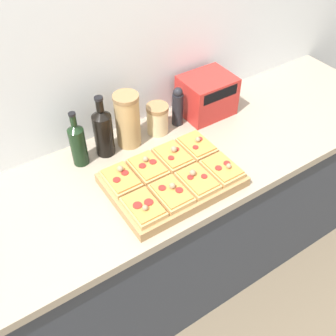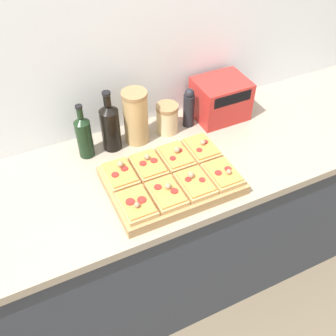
% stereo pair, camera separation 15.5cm
% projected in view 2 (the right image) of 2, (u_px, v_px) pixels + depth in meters
% --- Properties ---
extents(ground_plane, '(12.00, 12.00, 0.00)m').
position_uv_depth(ground_plane, '(181.00, 330.00, 2.04)').
color(ground_plane, brown).
extents(wall_back, '(6.00, 0.06, 2.50)m').
position_uv_depth(wall_back, '(114.00, 51.00, 1.62)').
color(wall_back, silver).
rests_on(wall_back, ground_plane).
extents(kitchen_counter, '(2.63, 0.67, 0.89)m').
position_uv_depth(kitchen_counter, '(154.00, 233.00, 1.94)').
color(kitchen_counter, '#333842').
rests_on(kitchen_counter, ground_plane).
extents(cutting_board, '(0.50, 0.36, 0.04)m').
position_uv_depth(cutting_board, '(171.00, 180.00, 1.56)').
color(cutting_board, '#A37A4C').
rests_on(cutting_board, kitchen_counter).
extents(pizza_slice_back_left, '(0.11, 0.16, 0.05)m').
position_uv_depth(pizza_slice_back_left, '(120.00, 174.00, 1.53)').
color(pizza_slice_back_left, tan).
rests_on(pizza_slice_back_left, cutting_board).
extents(pizza_slice_back_midleft, '(0.11, 0.16, 0.05)m').
position_uv_depth(pizza_slice_back_midleft, '(148.00, 165.00, 1.57)').
color(pizza_slice_back_midleft, tan).
rests_on(pizza_slice_back_midleft, cutting_board).
extents(pizza_slice_back_midright, '(0.11, 0.16, 0.05)m').
position_uv_depth(pizza_slice_back_midright, '(176.00, 156.00, 1.61)').
color(pizza_slice_back_midright, tan).
rests_on(pizza_slice_back_midright, cutting_board).
extents(pizza_slice_back_right, '(0.11, 0.16, 0.05)m').
position_uv_depth(pizza_slice_back_right, '(201.00, 148.00, 1.65)').
color(pizza_slice_back_right, tan).
rests_on(pizza_slice_back_right, cutting_board).
extents(pizza_slice_front_left, '(0.11, 0.16, 0.05)m').
position_uv_depth(pizza_slice_front_left, '(136.00, 204.00, 1.42)').
color(pizza_slice_front_left, tan).
rests_on(pizza_slice_front_left, cutting_board).
extents(pizza_slice_front_midleft, '(0.11, 0.16, 0.05)m').
position_uv_depth(pizza_slice_front_midleft, '(167.00, 193.00, 1.46)').
color(pizza_slice_front_midleft, tan).
rests_on(pizza_slice_front_midleft, cutting_board).
extents(pizza_slice_front_midright, '(0.11, 0.16, 0.05)m').
position_uv_depth(pizza_slice_front_midright, '(195.00, 183.00, 1.50)').
color(pizza_slice_front_midright, tan).
rests_on(pizza_slice_front_midright, cutting_board).
extents(pizza_slice_front_right, '(0.11, 0.16, 0.05)m').
position_uv_depth(pizza_slice_front_right, '(223.00, 174.00, 1.54)').
color(pizza_slice_front_right, tan).
rests_on(pizza_slice_front_right, cutting_board).
extents(olive_oil_bottle, '(0.07, 0.07, 0.25)m').
position_uv_depth(olive_oil_bottle, '(84.00, 136.00, 1.63)').
color(olive_oil_bottle, black).
rests_on(olive_oil_bottle, kitchen_counter).
extents(wine_bottle, '(0.08, 0.08, 0.28)m').
position_uv_depth(wine_bottle, '(110.00, 126.00, 1.66)').
color(wine_bottle, black).
rests_on(wine_bottle, kitchen_counter).
extents(grain_jar_tall, '(0.11, 0.11, 0.25)m').
position_uv_depth(grain_jar_tall, '(136.00, 117.00, 1.69)').
color(grain_jar_tall, tan).
rests_on(grain_jar_tall, kitchen_counter).
extents(grain_jar_short, '(0.10, 0.10, 0.14)m').
position_uv_depth(grain_jar_short, '(167.00, 118.00, 1.77)').
color(grain_jar_short, beige).
rests_on(grain_jar_short, kitchen_counter).
extents(pepper_mill, '(0.05, 0.05, 0.19)m').
position_uv_depth(pepper_mill, '(189.00, 108.00, 1.79)').
color(pepper_mill, black).
rests_on(pepper_mill, kitchen_counter).
extents(toaster_oven, '(0.26, 0.19, 0.19)m').
position_uv_depth(toaster_oven, '(221.00, 99.00, 1.84)').
color(toaster_oven, red).
rests_on(toaster_oven, kitchen_counter).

